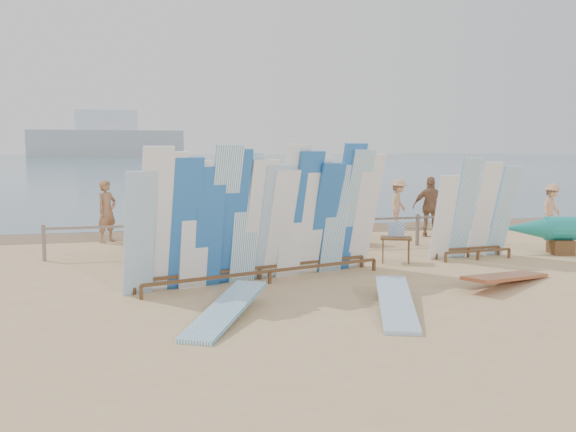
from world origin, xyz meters
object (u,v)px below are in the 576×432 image
object	(u,v)px
beach_chair_left	(296,234)
beachgoer_1	(107,211)
side_surfboard_rack	(475,213)
main_surfboard_rack	(265,220)
beachgoer_2	(229,216)
flat_board_b	(396,312)
flat_board_e	(226,319)
beachgoer_5	(263,204)
flat_board_c	(506,285)
vendor_table	(396,249)
beach_chair_right	(289,237)
beachgoer_10	(431,207)
beachgoer_extra_0	(552,208)
beachgoer_11	(144,210)
beachgoer_6	(334,210)
beachgoer_4	(212,214)
stroller	(349,228)
beachgoer_0	(142,220)
beachgoer_3	(225,210)
beachgoer_9	(398,203)

from	to	relation	value
beach_chair_left	beachgoer_1	bearing A→B (deg)	-170.89
side_surfboard_rack	main_surfboard_rack	bearing A→B (deg)	-171.51
beachgoer_2	side_surfboard_rack	bearing A→B (deg)	-153.95
side_surfboard_rack	flat_board_b	size ratio (longest dim) A/B	0.94
main_surfboard_rack	beach_chair_left	xyz separation A→B (m)	(1.92, 4.77, -1.03)
flat_board_e	beachgoer_5	size ratio (longest dim) A/B	1.43
main_surfboard_rack	flat_board_c	bearing A→B (deg)	-33.08
beachgoer_1	beach_chair_left	bearing A→B (deg)	-63.03
vendor_table	beach_chair_right	world-z (taller)	vendor_table
vendor_table	beachgoer_10	size ratio (longest dim) A/B	0.53
beachgoer_extra_0	beachgoer_11	bearing A→B (deg)	139.79
beach_chair_left	beachgoer_1	xyz separation A→B (m)	(-5.34, 1.56, 0.65)
beachgoer_11	beachgoer_6	world-z (taller)	beachgoer_6
flat_board_e	beachgoer_4	bearing A→B (deg)	113.34
beachgoer_11	beachgoer_10	distance (m)	9.00
beach_chair_right	beachgoer_1	distance (m)	5.42
beachgoer_2	beachgoer_4	world-z (taller)	beachgoer_4
beachgoer_5	beach_chair_right	bearing A→B (deg)	-151.58
beachgoer_5	beachgoer_1	xyz separation A→B (m)	(-4.88, -0.98, -0.02)
stroller	beachgoer_extra_0	bearing A→B (deg)	-5.65
flat_board_b	main_surfboard_rack	bearing A→B (deg)	139.58
side_surfboard_rack	stroller	size ratio (longest dim) A/B	2.19
beachgoer_0	beach_chair_right	bearing A→B (deg)	-146.85
flat_board_b	beachgoer_3	xyz separation A→B (m)	(-1.64, 8.99, 0.89)
side_surfboard_rack	beachgoer_9	xyz separation A→B (m)	(0.64, 6.01, -0.30)
flat_board_b	stroller	bearing A→B (deg)	95.85
beach_chair_left	beachgoer_2	distance (m)	2.08
side_surfboard_rack	beachgoer_extra_0	bearing A→B (deg)	32.00
beach_chair_right	beachgoer_9	size ratio (longest dim) A/B	0.45
flat_board_e	beachgoer_1	world-z (taller)	beachgoer_1
beachgoer_11	beachgoer_6	bearing A→B (deg)	-98.52
side_surfboard_rack	beachgoer_extra_0	world-z (taller)	side_surfboard_rack
beachgoer_2	flat_board_e	bearing A→B (deg)	145.30
main_surfboard_rack	beachgoer_1	world-z (taller)	main_surfboard_rack
beachgoer_extra_0	beachgoer_1	distance (m)	14.23
beachgoer_10	beachgoer_5	bearing A→B (deg)	0.81
beachgoer_9	beachgoer_1	xyz separation A→B (m)	(-9.70, -0.98, 0.07)
flat_board_c	beachgoer_1	distance (m)	11.32
beachgoer_9	beachgoer_10	distance (m)	2.26
beachgoer_3	beachgoer_5	bearing A→B (deg)	-103.32
beachgoer_extra_0	beachgoer_9	bearing A→B (deg)	123.41
flat_board_b	beach_chair_right	bearing A→B (deg)	109.56
vendor_table	beachgoer_extra_0	world-z (taller)	beachgoer_extra_0
flat_board_c	beachgoer_4	world-z (taller)	beachgoer_4
beach_chair_left	stroller	bearing A→B (deg)	8.88
beachgoer_0	flat_board_b	bearing A→B (deg)	151.52
side_surfboard_rack	beach_chair_left	world-z (taller)	side_surfboard_rack
vendor_table	beachgoer_4	distance (m)	5.89
flat_board_e	beachgoer_6	bearing A→B (deg)	88.65
stroller	beachgoer_6	size ratio (longest dim) A/B	0.61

